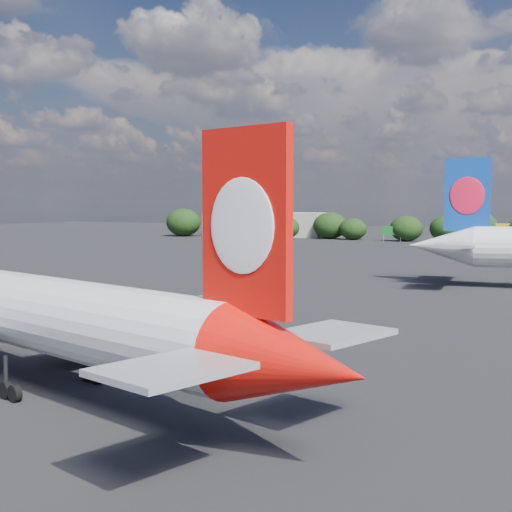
% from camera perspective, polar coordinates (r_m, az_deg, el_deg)
% --- Properties ---
extents(ground, '(500.00, 500.00, 0.00)m').
position_cam_1_polar(ground, '(95.22, 3.69, -2.54)').
color(ground, black).
rests_on(ground, ground).
extents(qantas_airliner, '(43.84, 42.07, 14.60)m').
position_cam_1_polar(qantas_airliner, '(44.98, -16.53, -4.67)').
color(qantas_airliner, silver).
rests_on(qantas_airliner, ground).
extents(terminal_building, '(42.00, 16.00, 8.00)m').
position_cam_1_polar(terminal_building, '(241.61, 0.95, 2.56)').
color(terminal_building, '#A0998A').
rests_on(terminal_building, ground).
extents(highway_sign, '(6.00, 0.30, 4.50)m').
position_cam_1_polar(highway_sign, '(210.78, 10.83, 1.99)').
color(highway_sign, '#156C23').
rests_on(highway_sign, ground).
extents(billboard_yellow, '(5.00, 0.30, 5.50)m').
position_cam_1_polar(billboard_yellow, '(211.24, 19.15, 2.03)').
color(billboard_yellow, yellow).
rests_on(billboard_yellow, ground).
extents(horizon_treeline, '(206.42, 15.77, 9.34)m').
position_cam_1_polar(horizon_treeline, '(212.03, 15.39, 2.19)').
color(horizon_treeline, black).
rests_on(horizon_treeline, ground).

